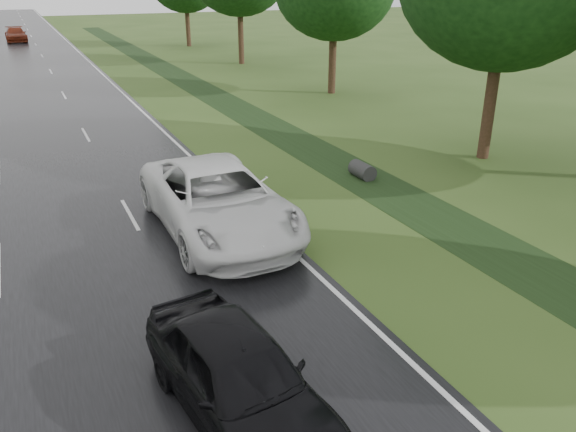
{
  "coord_description": "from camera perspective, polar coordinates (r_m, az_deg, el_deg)",
  "views": [
    {
      "loc": [
        1.19,
        -5.66,
        6.45
      ],
      "look_at": [
        6.37,
        5.24,
        1.3
      ],
      "focal_mm": 35.0,
      "sensor_mm": 36.0,
      "label": 1
    }
  ],
  "objects": [
    {
      "name": "drainage_ditch",
      "position": [
        27.22,
        -2.46,
        9.46
      ],
      "size": [
        2.2,
        120.0,
        0.56
      ],
      "color": "black",
      "rests_on": "ground"
    },
    {
      "name": "far_car_red",
      "position": [
        69.69,
        -25.92,
        16.25
      ],
      "size": [
        2.2,
        5.11,
        1.47
      ],
      "primitive_type": "imported",
      "rotation": [
        0.0,
        0.0,
        0.03
      ],
      "color": "maroon",
      "rests_on": "road"
    },
    {
      "name": "white_pickup",
      "position": [
        15.14,
        -7.13,
        1.63
      ],
      "size": [
        3.05,
        6.58,
        1.82
      ],
      "primitive_type": "imported",
      "rotation": [
        0.0,
        0.0,
        0.0
      ],
      "color": "silver",
      "rests_on": "road"
    },
    {
      "name": "edge_stripe_east",
      "position": [
        51.36,
        -19.68,
        14.66
      ],
      "size": [
        0.12,
        180.0,
        0.01
      ],
      "primitive_type": "cube",
      "color": "silver",
      "rests_on": "road"
    },
    {
      "name": "dark_sedan",
      "position": [
        9.03,
        -5.07,
        -15.83
      ],
      "size": [
        2.3,
        4.58,
        1.5
      ],
      "primitive_type": "imported",
      "rotation": [
        0.0,
        0.0,
        0.12
      ],
      "color": "black",
      "rests_on": "road"
    }
  ]
}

